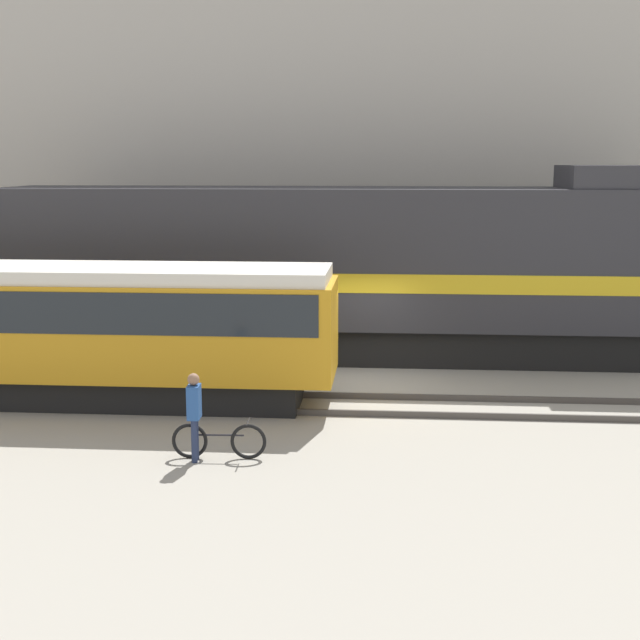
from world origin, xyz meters
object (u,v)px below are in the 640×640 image
object	(u,v)px
freight_locomotive	(339,269)
bicycle	(219,441)
streetcar	(50,325)
person	(194,408)

from	to	relation	value
freight_locomotive	bicycle	size ratio (longest dim) A/B	10.33
freight_locomotive	streetcar	bearing A→B (deg)	-140.71
bicycle	person	xyz separation A→B (m)	(-0.41, -0.17, 0.67)
freight_locomotive	streetcar	distance (m)	8.13
freight_locomotive	person	xyz separation A→B (m)	(-2.12, -8.98, -1.48)
streetcar	bicycle	distance (m)	6.04
streetcar	freight_locomotive	bearing A→B (deg)	39.29
freight_locomotive	streetcar	world-z (taller)	freight_locomotive
freight_locomotive	bicycle	xyz separation A→B (m)	(-1.71, -8.81, -2.15)
person	bicycle	bearing A→B (deg)	21.82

